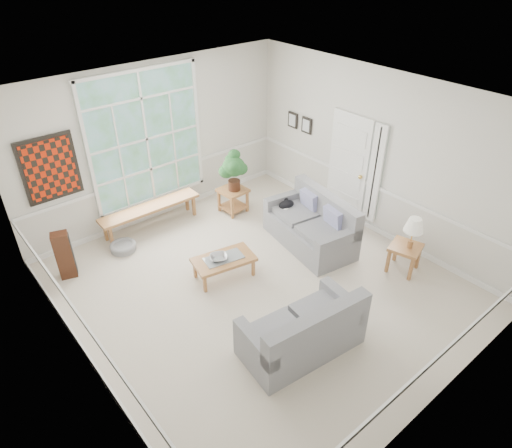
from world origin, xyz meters
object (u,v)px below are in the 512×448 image
Objects in this scene: coffee_table at (224,267)px; loveseat_right at (310,222)px; loveseat_front at (301,324)px; side_table at (403,258)px; end_table at (233,200)px.

loveseat_right is at bearing 3.69° from coffee_table.
loveseat_front is at bearing -128.95° from loveseat_right.
loveseat_right reaches higher than loveseat_front.
coffee_table is 3.00m from side_table.
side_table is at bearing -57.80° from loveseat_right.
end_table is at bearing 73.13° from loveseat_front.
side_table is (2.52, 0.12, -0.19)m from loveseat_front.
coffee_table is at bearing 93.02° from loveseat_front.
loveseat_right reaches higher than coffee_table.
coffee_table is 1.95× the size of end_table.
loveseat_front is 1.64× the size of coffee_table.
loveseat_front is 2.53m from side_table.
end_table is (1.50, 3.47, -0.19)m from loveseat_front.
side_table is at bearing -73.09° from end_table.
loveseat_front is (-1.87, -1.67, -0.03)m from loveseat_right.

